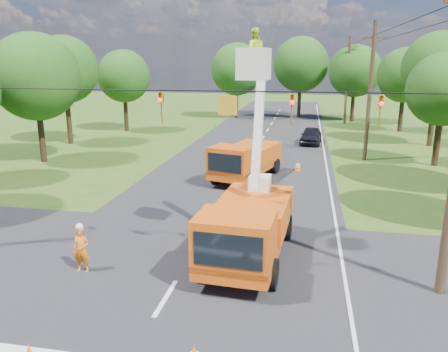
% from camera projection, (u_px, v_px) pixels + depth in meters
% --- Properties ---
extents(ground, '(140.00, 140.00, 0.00)m').
position_uv_depth(ground, '(249.00, 161.00, 32.63)').
color(ground, '#2A5519').
rests_on(ground, ground).
extents(road_main, '(12.00, 100.00, 0.06)m').
position_uv_depth(road_main, '(249.00, 161.00, 32.63)').
color(road_main, black).
rests_on(road_main, ground).
extents(road_cross, '(56.00, 10.00, 0.07)m').
position_uv_depth(road_cross, '(183.00, 270.00, 15.53)').
color(road_cross, black).
rests_on(road_cross, ground).
extents(edge_line, '(0.12, 90.00, 0.02)m').
position_uv_depth(edge_line, '(326.00, 164.00, 31.62)').
color(edge_line, silver).
rests_on(edge_line, ground).
extents(bucket_truck, '(3.04, 6.88, 8.31)m').
position_uv_depth(bucket_truck, '(249.00, 216.00, 15.96)').
color(bucket_truck, '#E14B0F').
rests_on(bucket_truck, ground).
extents(second_truck, '(4.03, 6.92, 2.45)m').
position_uv_depth(second_truck, '(246.00, 160.00, 27.14)').
color(second_truck, '#E14B0F').
rests_on(second_truck, ground).
extents(ground_worker, '(0.62, 0.41, 1.67)m').
position_uv_depth(ground_worker, '(81.00, 250.00, 15.21)').
color(ground_worker, orange).
rests_on(ground_worker, ground).
extents(distant_car, '(2.12, 4.48, 1.48)m').
position_uv_depth(distant_car, '(311.00, 136.00, 39.10)').
color(distant_car, black).
rests_on(distant_car, ground).
extents(traffic_cone_2, '(0.38, 0.38, 0.71)m').
position_uv_depth(traffic_cone_2, '(241.00, 206.00, 21.35)').
color(traffic_cone_2, orange).
rests_on(traffic_cone_2, ground).
extents(traffic_cone_3, '(0.38, 0.38, 0.71)m').
position_uv_depth(traffic_cone_3, '(279.00, 195.00, 22.99)').
color(traffic_cone_3, orange).
rests_on(traffic_cone_3, ground).
extents(traffic_cone_6, '(0.38, 0.38, 0.71)m').
position_uv_depth(traffic_cone_6, '(298.00, 166.00, 29.54)').
color(traffic_cone_6, orange).
rests_on(traffic_cone_6, ground).
extents(pole_right_mid, '(1.80, 0.30, 10.00)m').
position_uv_depth(pole_right_mid, '(370.00, 91.00, 31.70)').
color(pole_right_mid, '#4C3823').
rests_on(pole_right_mid, ground).
extents(pole_right_far, '(1.80, 0.30, 10.00)m').
position_uv_depth(pole_right_far, '(347.00, 80.00, 50.70)').
color(pole_right_far, '#4C3823').
rests_on(pole_right_far, ground).
extents(signal_span, '(18.00, 0.29, 1.07)m').
position_uv_depth(signal_span, '(247.00, 105.00, 13.63)').
color(signal_span, black).
rests_on(signal_span, ground).
extents(tree_left_d, '(6.20, 6.20, 9.24)m').
position_uv_depth(tree_left_d, '(35.00, 77.00, 30.92)').
color(tree_left_d, '#382616').
rests_on(tree_left_d, ground).
extents(tree_left_e, '(5.80, 5.80, 9.41)m').
position_uv_depth(tree_left_e, '(64.00, 70.00, 37.80)').
color(tree_left_e, '#382616').
rests_on(tree_left_e, ground).
extents(tree_left_f, '(5.40, 5.40, 8.40)m').
position_uv_depth(tree_left_f, '(124.00, 76.00, 45.25)').
color(tree_left_f, '#382616').
rests_on(tree_left_f, ground).
extents(tree_right_c, '(5.00, 5.00, 7.83)m').
position_uv_depth(tree_right_c, '(444.00, 90.00, 29.85)').
color(tree_right_c, '#382616').
rests_on(tree_right_c, ground).
extents(tree_right_d, '(6.00, 6.00, 9.70)m').
position_uv_depth(tree_right_d, '(438.00, 68.00, 36.82)').
color(tree_right_d, '#382616').
rests_on(tree_right_d, ground).
extents(tree_right_e, '(5.60, 5.60, 8.63)m').
position_uv_depth(tree_right_e, '(405.00, 75.00, 44.82)').
color(tree_right_e, '#382616').
rests_on(tree_right_e, ground).
extents(tree_far_a, '(6.60, 6.60, 9.50)m').
position_uv_depth(tree_far_a, '(237.00, 69.00, 55.71)').
color(tree_far_a, '#382616').
rests_on(tree_far_a, ground).
extents(tree_far_b, '(7.00, 7.00, 10.32)m').
position_uv_depth(tree_far_b, '(301.00, 64.00, 56.01)').
color(tree_far_b, '#382616').
rests_on(tree_far_b, ground).
extents(tree_far_c, '(6.20, 6.20, 9.18)m').
position_uv_depth(tree_far_c, '(355.00, 71.00, 52.18)').
color(tree_far_c, '#382616').
rests_on(tree_far_c, ground).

